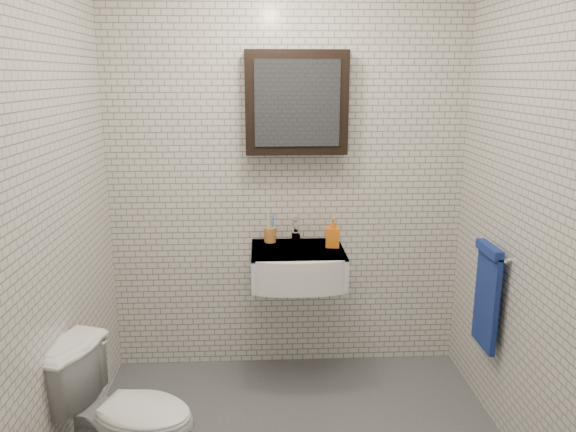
# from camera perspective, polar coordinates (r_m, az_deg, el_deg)

# --- Properties ---
(room_shell) EXTENTS (2.22, 2.02, 2.51)m
(room_shell) POSITION_cam_1_polar(r_m,az_deg,el_deg) (2.45, 1.09, 4.95)
(room_shell) COLOR silver
(room_shell) RESTS_ON ground
(washbasin) EXTENTS (0.55, 0.50, 0.20)m
(washbasin) POSITION_cam_1_polar(r_m,az_deg,el_deg) (3.34, 1.02, -5.12)
(washbasin) COLOR white
(washbasin) RESTS_ON room_shell
(faucet) EXTENTS (0.06, 0.20, 0.15)m
(faucet) POSITION_cam_1_polar(r_m,az_deg,el_deg) (3.48, 0.82, -1.55)
(faucet) COLOR silver
(faucet) RESTS_ON washbasin
(mirror_cabinet) EXTENTS (0.60, 0.15, 0.60)m
(mirror_cabinet) POSITION_cam_1_polar(r_m,az_deg,el_deg) (3.35, 0.87, 11.42)
(mirror_cabinet) COLOR black
(mirror_cabinet) RESTS_ON room_shell
(towel_rail) EXTENTS (0.09, 0.30, 0.58)m
(towel_rail) POSITION_cam_1_polar(r_m,az_deg,el_deg) (3.22, 19.58, -7.31)
(towel_rail) COLOR silver
(towel_rail) RESTS_ON room_shell
(toothbrush_cup) EXTENTS (0.07, 0.07, 0.20)m
(toothbrush_cup) POSITION_cam_1_polar(r_m,az_deg,el_deg) (3.48, -1.83, -1.85)
(toothbrush_cup) COLOR #C47231
(toothbrush_cup) RESTS_ON washbasin
(soap_bottle) EXTENTS (0.09, 0.10, 0.18)m
(soap_bottle) POSITION_cam_1_polar(r_m,az_deg,el_deg) (3.38, 4.58, -1.65)
(soap_bottle) COLOR #FD5A1A
(soap_bottle) RESTS_ON washbasin
(toilet) EXTENTS (0.76, 0.57, 0.68)m
(toilet) POSITION_cam_1_polar(r_m,az_deg,el_deg) (2.83, -16.21, -18.89)
(toilet) COLOR white
(toilet) RESTS_ON ground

